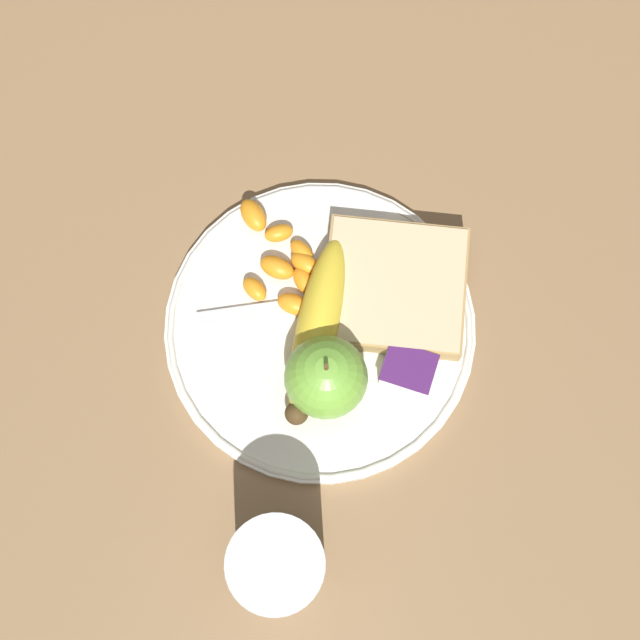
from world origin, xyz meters
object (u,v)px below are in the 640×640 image
at_px(fork, 317,306).
at_px(jam_packet, 408,370).
at_px(apple, 326,377).
at_px(bread_slice, 394,287).
at_px(juice_glass, 278,565).
at_px(banana, 314,330).
at_px(plate, 320,327).

relative_size(fork, jam_packet, 3.90).
bearing_deg(fork, apple, -92.30).
bearing_deg(bread_slice, jam_packet, 115.85).
distance_m(juice_glass, apple, 0.15).
height_order(juice_glass, banana, juice_glass).
xyz_separation_m(fork, jam_packet, (-0.09, 0.03, 0.01)).
height_order(bread_slice, fork, bread_slice).
height_order(plate, bread_slice, bread_slice).
bearing_deg(banana, fork, -77.14).
bearing_deg(jam_packet, plate, -10.81).
bearing_deg(fork, jam_packet, -45.54).
distance_m(plate, apple, 0.07).
distance_m(plate, bread_slice, 0.07).
distance_m(plate, jam_packet, 0.09).
xyz_separation_m(plate, apple, (-0.02, 0.05, 0.04)).
xyz_separation_m(juice_glass, fork, (0.04, -0.22, -0.03)).
height_order(bread_slice, jam_packet, same).
bearing_deg(fork, juice_glass, -106.09).
height_order(plate, banana, banana).
xyz_separation_m(apple, fork, (0.03, -0.06, -0.03)).
relative_size(juice_glass, banana, 0.60).
distance_m(bread_slice, fork, 0.07).
height_order(apple, fork, apple).
distance_m(juice_glass, bread_slice, 0.25).
bearing_deg(juice_glass, fork, -79.63).
bearing_deg(jam_packet, banana, -4.55).
distance_m(apple, jam_packet, 0.07).
bearing_deg(fork, banana, -103.60).
height_order(juice_glass, bread_slice, juice_glass).
distance_m(plate, fork, 0.02).
xyz_separation_m(bread_slice, fork, (0.06, 0.04, -0.01)).
height_order(banana, bread_slice, banana).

